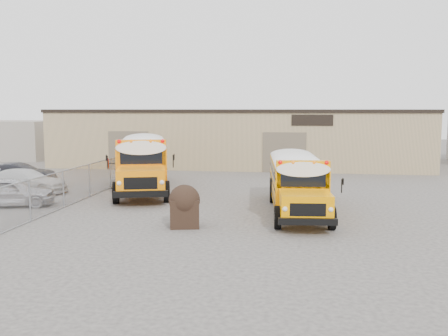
# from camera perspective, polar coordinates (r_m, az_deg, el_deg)

# --- Properties ---
(ground) EXTENTS (120.00, 120.00, 0.00)m
(ground) POSITION_cam_1_polar(r_m,az_deg,el_deg) (23.08, -4.27, -5.02)
(ground) COLOR #433F3D
(ground) RESTS_ON ground
(warehouse) EXTENTS (30.20, 10.20, 4.67)m
(warehouse) POSITION_cam_1_polar(r_m,az_deg,el_deg) (42.39, 1.69, 3.60)
(warehouse) COLOR tan
(warehouse) RESTS_ON ground
(chainlink_fence) EXTENTS (0.07, 18.07, 1.81)m
(chainlink_fence) POSITION_cam_1_polar(r_m,az_deg,el_deg) (27.61, -15.12, -1.39)
(chainlink_fence) COLOR gray
(chainlink_fence) RESTS_ON ground
(distant_building_left) EXTENTS (8.00, 6.00, 3.60)m
(distant_building_left) POSITION_cam_1_polar(r_m,az_deg,el_deg) (51.74, -23.03, 3.00)
(distant_building_left) COLOR gray
(distant_building_left) RESTS_ON ground
(school_bus_left) EXTENTS (5.56, 11.04, 3.15)m
(school_bus_left) POSITION_cam_1_polar(r_m,az_deg,el_deg) (36.18, -9.08, 2.10)
(school_bus_left) COLOR orange
(school_bus_left) RESTS_ON ground
(school_bus_right) EXTENTS (3.02, 9.17, 2.64)m
(school_bus_right) POSITION_cam_1_polar(r_m,az_deg,el_deg) (28.78, 7.40, 0.36)
(school_bus_right) COLOR #FF9B00
(school_bus_right) RESTS_ON ground
(tarp_bundle) EXTENTS (1.35, 1.26, 1.71)m
(tarp_bundle) POSITION_cam_1_polar(r_m,az_deg,el_deg) (20.02, -4.54, -4.28)
(tarp_bundle) COLOR black
(tarp_bundle) RESTS_ON ground
(car_silver) EXTENTS (4.58, 2.97, 1.45)m
(car_silver) POSITION_cam_1_polar(r_m,az_deg,el_deg) (26.29, -23.36, -2.50)
(car_silver) COLOR silver
(car_silver) RESTS_ON ground
(car_white) EXTENTS (4.69, 1.95, 1.35)m
(car_white) POSITION_cam_1_polar(r_m,az_deg,el_deg) (30.12, -21.70, -1.41)
(car_white) COLOR silver
(car_white) RESTS_ON ground
(car_dark) EXTENTS (4.56, 2.52, 1.42)m
(car_dark) POSITION_cam_1_polar(r_m,az_deg,el_deg) (32.98, -22.44, -0.71)
(car_dark) COLOR black
(car_dark) RESTS_ON ground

